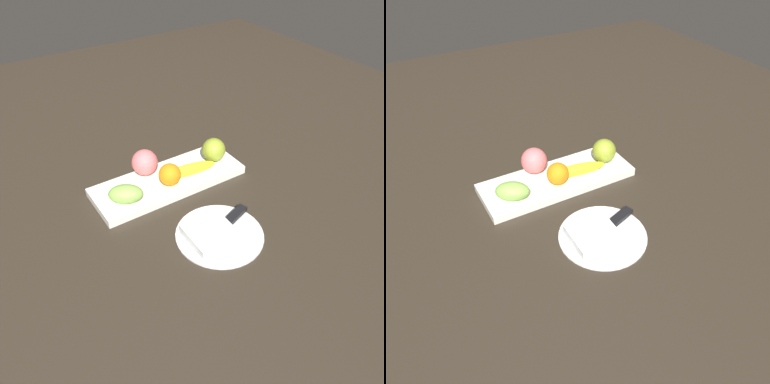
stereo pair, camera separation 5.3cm
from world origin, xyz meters
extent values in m
plane|color=#2B231A|center=(0.00, 0.00, 0.00)|extent=(2.40, 2.40, 0.00)
cube|color=white|center=(0.04, 0.03, 0.01)|extent=(0.44, 0.16, 0.02)
sphere|color=olive|center=(-0.12, 0.03, 0.06)|extent=(0.07, 0.07, 0.07)
ellipsoid|color=yellow|center=(-0.02, 0.05, 0.04)|extent=(0.17, 0.06, 0.03)
sphere|color=orange|center=(0.05, 0.06, 0.05)|extent=(0.06, 0.06, 0.06)
sphere|color=#EC6A6C|center=(0.08, -0.02, 0.06)|extent=(0.07, 0.07, 0.07)
ellipsoid|color=#86BA4C|center=(0.18, 0.06, 0.05)|extent=(0.11, 0.10, 0.05)
cylinder|color=white|center=(0.04, 0.28, 0.00)|extent=(0.22, 0.22, 0.01)
cube|color=white|center=(0.07, 0.28, 0.02)|extent=(0.11, 0.11, 0.02)
cube|color=silver|center=(0.03, 0.27, 0.01)|extent=(0.15, 0.07, 0.00)
cube|color=black|center=(-0.02, 0.25, 0.02)|extent=(0.09, 0.05, 0.01)
camera|label=1|loc=(0.46, 0.80, 0.68)|focal=36.31mm
camera|label=2|loc=(0.42, 0.83, 0.68)|focal=36.31mm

